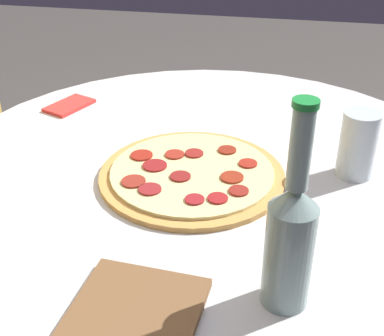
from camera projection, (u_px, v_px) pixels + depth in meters
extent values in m
cylinder|color=silver|center=(206.00, 314.00, 1.18)|extent=(0.10, 0.10, 0.70)
cylinder|color=silver|center=(209.00, 172.00, 1.00)|extent=(1.04, 1.04, 0.02)
cylinder|color=#C68E47|center=(192.00, 175.00, 0.95)|extent=(0.33, 0.33, 0.01)
cylinder|color=beige|center=(192.00, 171.00, 0.95)|extent=(0.29, 0.29, 0.01)
cylinder|color=maroon|center=(194.00, 153.00, 1.00)|extent=(0.03, 0.03, 0.00)
cylinder|color=maroon|center=(175.00, 154.00, 0.99)|extent=(0.04, 0.04, 0.00)
cylinder|color=maroon|center=(133.00, 181.00, 0.91)|extent=(0.04, 0.04, 0.00)
cylinder|color=maroon|center=(142.00, 155.00, 0.99)|extent=(0.04, 0.04, 0.00)
cylinder|color=maroon|center=(227.00, 150.00, 1.01)|extent=(0.03, 0.03, 0.00)
cylinder|color=maroon|center=(218.00, 198.00, 0.87)|extent=(0.03, 0.03, 0.00)
cylinder|color=maroon|center=(248.00, 163.00, 0.96)|extent=(0.03, 0.03, 0.00)
cylinder|color=maroon|center=(150.00, 189.00, 0.89)|extent=(0.04, 0.04, 0.00)
cylinder|color=maroon|center=(195.00, 199.00, 0.86)|extent=(0.03, 0.03, 0.00)
cylinder|color=maroon|center=(232.00, 177.00, 0.92)|extent=(0.04, 0.04, 0.00)
cylinder|color=maroon|center=(239.00, 191.00, 0.89)|extent=(0.03, 0.03, 0.00)
cylinder|color=maroon|center=(180.00, 176.00, 0.93)|extent=(0.04, 0.04, 0.00)
cylinder|color=maroon|center=(155.00, 166.00, 0.96)|extent=(0.04, 0.04, 0.00)
cylinder|color=gray|center=(288.00, 256.00, 0.66)|extent=(0.06, 0.06, 0.14)
cone|color=gray|center=(295.00, 198.00, 0.61)|extent=(0.06, 0.06, 0.03)
cylinder|color=gray|center=(301.00, 149.00, 0.58)|extent=(0.03, 0.03, 0.10)
cylinder|color=#1E8438|center=(306.00, 103.00, 0.55)|extent=(0.03, 0.03, 0.01)
cube|color=brown|center=(135.00, 313.00, 0.66)|extent=(0.17, 0.17, 0.01)
cylinder|color=silver|center=(358.00, 145.00, 0.94)|extent=(0.06, 0.06, 0.12)
cube|color=red|center=(69.00, 105.00, 1.22)|extent=(0.13, 0.10, 0.01)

